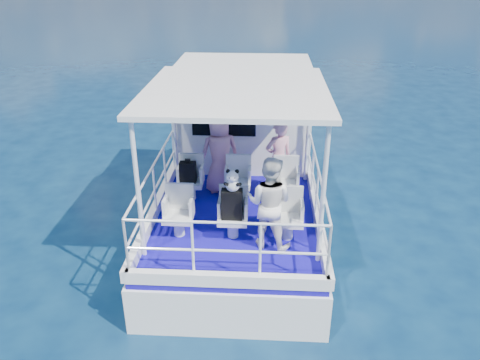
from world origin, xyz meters
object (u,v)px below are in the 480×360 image
panda (233,180)px  passenger_stbd_aft (269,203)px  backpack_center (232,204)px  passenger_port_fwd (220,153)px

panda → passenger_stbd_aft: bearing=-14.1°
backpack_center → panda: bearing=-54.1°
passenger_port_fwd → panda: passenger_port_fwd is taller
passenger_stbd_aft → backpack_center: size_ratio=3.03×
backpack_center → passenger_port_fwd: bearing=101.7°
backpack_center → panda: panda is taller
passenger_stbd_aft → passenger_port_fwd: bearing=-44.9°
passenger_port_fwd → passenger_stbd_aft: 2.15m
passenger_port_fwd → passenger_stbd_aft: size_ratio=1.03×
passenger_port_fwd → backpack_center: 1.80m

